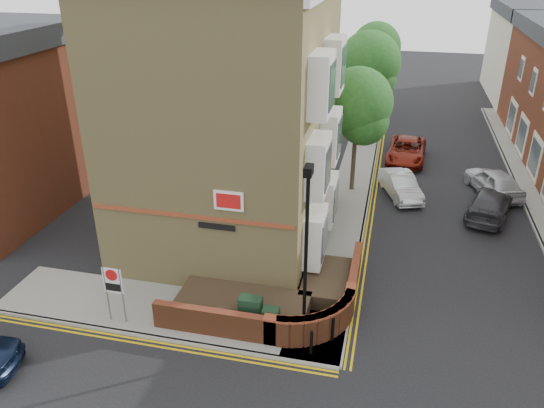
{
  "coord_description": "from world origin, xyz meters",
  "views": [
    {
      "loc": [
        3.87,
        -13.1,
        12.18
      ],
      "look_at": [
        -0.17,
        4.0,
        3.65
      ],
      "focal_mm": 35.0,
      "sensor_mm": 36.0,
      "label": 1
    }
  ],
  "objects_px": {
    "utility_cabinet_large": "(251,312)",
    "zone_sign": "(113,285)",
    "lamppost": "(306,256)",
    "silver_car_near": "(401,185)"
  },
  "relations": [
    {
      "from": "lamppost",
      "to": "silver_car_near",
      "type": "bearing_deg",
      "value": 76.6
    },
    {
      "from": "lamppost",
      "to": "utility_cabinet_large",
      "type": "height_order",
      "value": "lamppost"
    },
    {
      "from": "lamppost",
      "to": "utility_cabinet_large",
      "type": "xyz_separation_m",
      "value": [
        -1.9,
        0.1,
        -2.62
      ]
    },
    {
      "from": "utility_cabinet_large",
      "to": "silver_car_near",
      "type": "distance_m",
      "value": 13.51
    },
    {
      "from": "zone_sign",
      "to": "silver_car_near",
      "type": "distance_m",
      "value": 16.51
    },
    {
      "from": "zone_sign",
      "to": "utility_cabinet_large",
      "type": "bearing_deg",
      "value": 9.69
    },
    {
      "from": "utility_cabinet_large",
      "to": "zone_sign",
      "type": "distance_m",
      "value": 4.86
    },
    {
      "from": "lamppost",
      "to": "silver_car_near",
      "type": "distance_m",
      "value": 13.31
    },
    {
      "from": "zone_sign",
      "to": "silver_car_near",
      "type": "xyz_separation_m",
      "value": [
        9.62,
        13.38,
        -1.01
      ]
    },
    {
      "from": "utility_cabinet_large",
      "to": "zone_sign",
      "type": "bearing_deg",
      "value": -170.31
    }
  ]
}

